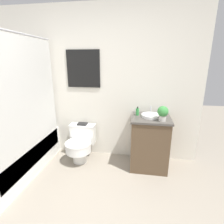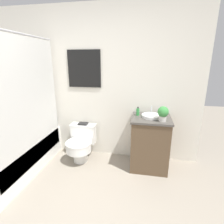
% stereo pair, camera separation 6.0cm
% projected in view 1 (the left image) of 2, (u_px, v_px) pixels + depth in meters
% --- Properties ---
extents(wall_back, '(3.55, 0.07, 2.50)m').
position_uv_depth(wall_back, '(92.00, 85.00, 2.94)').
color(wall_back, silver).
rests_on(wall_back, ground_plane).
extents(shower_area, '(0.60, 1.53, 1.98)m').
position_uv_depth(shower_area, '(19.00, 155.00, 2.62)').
color(shower_area, white).
rests_on(shower_area, ground_plane).
extents(toilet, '(0.44, 0.55, 0.59)m').
position_uv_depth(toilet, '(80.00, 143.00, 2.94)').
color(toilet, white).
rests_on(toilet, ground_plane).
extents(vanity, '(0.59, 0.53, 0.83)m').
position_uv_depth(vanity, '(149.00, 142.00, 2.74)').
color(vanity, brown).
rests_on(vanity, ground_plane).
extents(sink, '(0.29, 0.32, 0.13)m').
position_uv_depth(sink, '(151.00, 116.00, 2.64)').
color(sink, white).
rests_on(sink, vanity).
extents(soap_bottle, '(0.05, 0.05, 0.13)m').
position_uv_depth(soap_bottle, '(137.00, 112.00, 2.71)').
color(soap_bottle, green).
rests_on(soap_bottle, vanity).
extents(potted_plant, '(0.15, 0.15, 0.22)m').
position_uv_depth(potted_plant, '(163.00, 113.00, 2.44)').
color(potted_plant, beige).
rests_on(potted_plant, vanity).
extents(book_on_tank, '(0.16, 0.12, 0.02)m').
position_uv_depth(book_on_tank, '(82.00, 124.00, 3.00)').
color(book_on_tank, black).
rests_on(book_on_tank, toilet).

